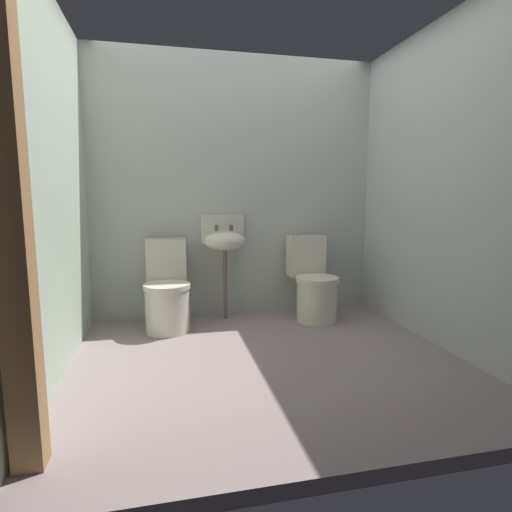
{
  "coord_description": "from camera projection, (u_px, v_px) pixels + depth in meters",
  "views": [
    {
      "loc": [
        -0.7,
        -2.81,
        1.16
      ],
      "look_at": [
        0.0,
        0.29,
        0.7
      ],
      "focal_mm": 28.72,
      "sensor_mm": 36.0,
      "label": 1
    }
  ],
  "objects": [
    {
      "name": "sink",
      "position": [
        224.0,
        240.0,
        3.85
      ],
      "size": [
        0.42,
        0.35,
        0.99
      ],
      "color": "#695651",
      "rests_on": "ground"
    },
    {
      "name": "wall_right",
      "position": [
        435.0,
        186.0,
        3.26
      ],
      "size": [
        0.1,
        2.51,
        2.5
      ],
      "primitive_type": "cube",
      "color": "#B3B9B5",
      "rests_on": "ground"
    },
    {
      "name": "wooden_door_post",
      "position": [
        7.0,
        174.0,
        1.6
      ],
      "size": [
        0.13,
        0.13,
        2.5
      ],
      "primitive_type": "cube",
      "color": "#A47849",
      "rests_on": "ground"
    },
    {
      "name": "toilet_right",
      "position": [
        313.0,
        285.0,
        3.91
      ],
      "size": [
        0.41,
        0.6,
        0.78
      ],
      "rotation": [
        0.0,
        0.0,
        3.17
      ],
      "color": "silver",
      "rests_on": "ground"
    },
    {
      "name": "toilet_left",
      "position": [
        167.0,
        293.0,
        3.61
      ],
      "size": [
        0.4,
        0.59,
        0.78
      ],
      "rotation": [
        0.0,
        0.0,
        3.14
      ],
      "color": "silver",
      "rests_on": "ground"
    },
    {
      "name": "ground_plane",
      "position": [
        265.0,
        360.0,
        3.04
      ],
      "size": [
        3.15,
        2.71,
        0.08
      ],
      "primitive_type": "cube",
      "color": "gray"
    },
    {
      "name": "wall_left",
      "position": [
        47.0,
        183.0,
        2.64
      ],
      "size": [
        0.1,
        2.51,
        2.5
      ],
      "primitive_type": "cube",
      "color": "#B2C4AD",
      "rests_on": "ground"
    },
    {
      "name": "wall_back",
      "position": [
        236.0,
        188.0,
        4.02
      ],
      "size": [
        3.15,
        0.1,
        2.5
      ],
      "primitive_type": "cube",
      "color": "#B7BEB4",
      "rests_on": "ground"
    }
  ]
}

